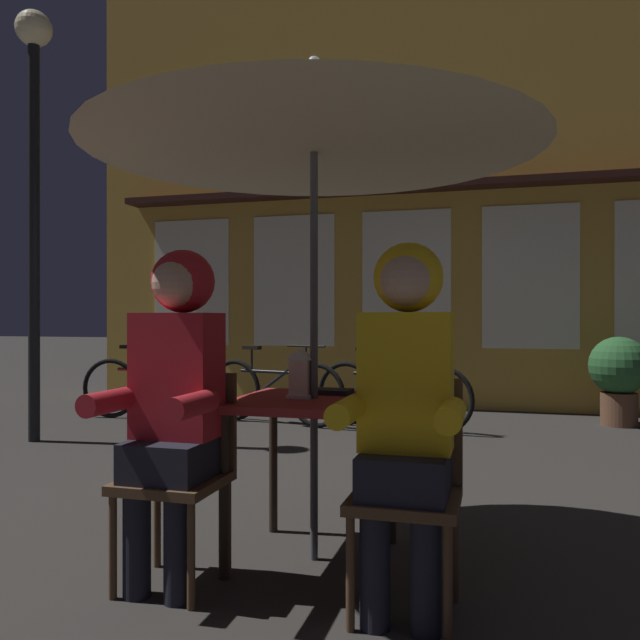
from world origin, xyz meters
The scene contains 15 objects.
ground_plane centered at (0.00, 0.00, 0.00)m, with size 60.00×60.00×0.00m, color #2D2B28.
cafe_table centered at (0.00, 0.00, 0.64)m, with size 0.72×0.72×0.74m.
patio_umbrella centered at (0.00, 0.00, 2.06)m, with size 2.10×2.10×2.31m.
lantern centered at (-0.06, 0.00, 0.86)m, with size 0.11×0.11×0.23m.
chair_left centered at (-0.48, -0.37, 0.49)m, with size 0.40×0.40×0.87m.
chair_right centered at (0.48, -0.37, 0.49)m, with size 0.40×0.40×0.87m.
person_left_hooded centered at (-0.48, -0.43, 0.85)m, with size 0.45×0.56×1.40m.
person_right_hooded centered at (0.48, -0.43, 0.85)m, with size 0.45×0.56×1.40m.
shopfront_building centered at (0.45, 5.40, 3.09)m, with size 10.00×0.93×6.20m.
street_lamp centered at (-3.21, 2.02, 2.71)m, with size 0.32×0.32×3.88m.
bicycle_nearest centered at (-2.83, 3.44, 0.35)m, with size 1.67×0.24×0.84m.
bicycle_second centered at (-1.45, 3.50, 0.35)m, with size 1.65×0.44×0.84m.
bicycle_third centered at (-0.21, 3.51, 0.35)m, with size 1.64×0.45×0.84m.
book centered at (0.03, 0.18, 0.75)m, with size 0.20×0.14×0.02m, color black.
potted_plant centered at (2.03, 4.35, 0.54)m, with size 0.60×0.60×0.92m.
Camera 1 is at (0.81, -2.80, 1.11)m, focal length 35.70 mm.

